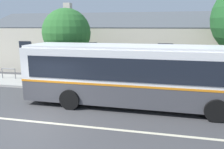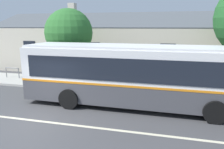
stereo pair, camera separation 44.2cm
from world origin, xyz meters
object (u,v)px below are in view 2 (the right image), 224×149
(transit_bus, at_px, (137,74))
(street_tree_secondary, at_px, (69,33))
(bike_rack, at_px, (12,71))
(bench_by_building, at_px, (55,76))

(transit_bus, bearing_deg, street_tree_secondary, 146.13)
(transit_bus, bearing_deg, bike_rack, 161.85)
(transit_bus, relative_size, bench_by_building, 7.30)
(bench_by_building, relative_size, bike_rack, 1.35)
(street_tree_secondary, height_order, bike_rack, street_tree_secondary)
(transit_bus, relative_size, street_tree_secondary, 2.20)
(bench_by_building, distance_m, bike_rack, 3.73)
(transit_bus, xyz_separation_m, street_tree_secondary, (-5.23, 3.51, 1.87))
(transit_bus, xyz_separation_m, bench_by_building, (-6.17, 2.93, -1.09))
(transit_bus, height_order, street_tree_secondary, street_tree_secondary)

